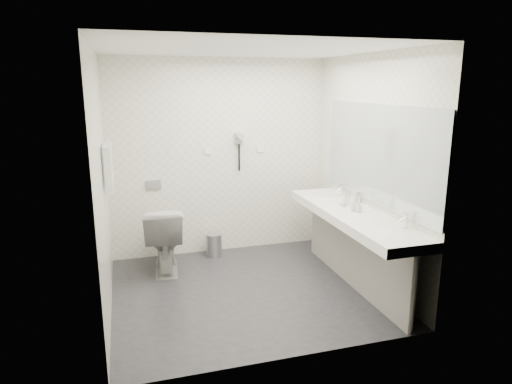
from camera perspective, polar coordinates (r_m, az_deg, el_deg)
name	(u,v)px	position (r m, az deg, el deg)	size (l,w,h in m)	color
floor	(247,290)	(5.02, -1.18, -12.23)	(2.80, 2.80, 0.00)	#27262B
ceiling	(245,49)	(4.54, -1.34, 17.52)	(2.80, 2.80, 0.00)	white
wall_back	(219,158)	(5.87, -4.62, 4.31)	(2.80, 2.80, 0.00)	white
wall_front	(292,210)	(3.42, 4.51, -2.32)	(2.80, 2.80, 0.00)	white
wall_left	(102,186)	(4.47, -18.83, 0.75)	(2.60, 2.60, 0.00)	white
wall_right	(368,170)	(5.16, 13.92, 2.71)	(2.60, 2.60, 0.00)	white
vanity_counter	(353,216)	(4.96, 12.04, -2.96)	(0.55, 2.20, 0.10)	white
vanity_panel	(353,253)	(5.11, 12.06, -7.52)	(0.03, 2.15, 0.75)	gray
vanity_post_near	(413,294)	(4.32, 19.10, -12.00)	(0.06, 0.06, 0.75)	silver
vanity_post_far	(316,225)	(6.00, 7.60, -4.16)	(0.06, 0.06, 0.75)	silver
mirror	(378,155)	(4.95, 15.06, 4.55)	(0.02, 2.20, 1.05)	#B2BCC6
basin_near	(386,231)	(4.42, 16.06, -4.77)	(0.40, 0.31, 0.05)	white
basin_far	(327,198)	(5.51, 8.87, -0.81)	(0.40, 0.31, 0.05)	white
faucet_near	(405,220)	(4.50, 18.24, -3.40)	(0.04, 0.04, 0.15)	silver
faucet_far	(342,190)	(5.58, 10.71, 0.23)	(0.04, 0.04, 0.15)	silver
soap_bottle_a	(359,207)	(4.92, 12.80, -1.84)	(0.05, 0.05, 0.12)	silver
soap_bottle_b	(343,202)	(5.14, 10.90, -1.28)	(0.07, 0.07, 0.09)	silver
soap_bottle_c	(353,205)	(4.95, 12.12, -1.60)	(0.05, 0.05, 0.14)	silver
glass_left	(358,198)	(5.31, 12.67, -0.70)	(0.06, 0.06, 0.12)	silver
glass_right	(348,199)	(5.22, 11.52, -0.88)	(0.06, 0.06, 0.12)	silver
toilet	(164,238)	(5.50, -11.45, -5.71)	(0.45, 0.79, 0.80)	white
flush_plate	(153,185)	(5.80, -12.78, 0.88)	(0.18, 0.02, 0.12)	#B2B5BA
pedal_bin	(214,245)	(5.93, -5.30, -6.69)	(0.20, 0.20, 0.28)	#B2B5BA
bin_lid	(214,234)	(5.88, -5.33, -5.33)	(0.20, 0.20, 0.01)	#B2B5BA
towel_rail	(106,146)	(4.96, -18.31, 5.51)	(0.02, 0.02, 0.62)	silver
towel_near	(109,169)	(4.86, -18.04, 2.74)	(0.07, 0.24, 0.48)	silver
towel_far	(109,165)	(5.13, -17.99, 3.29)	(0.07, 0.24, 0.48)	silver
dryer_cradle	(239,138)	(5.86, -2.19, 6.80)	(0.10, 0.04, 0.14)	#999A9F
dryer_barrel	(240,136)	(5.79, -2.02, 7.02)	(0.08, 0.08, 0.14)	#999A9F
dryer_cord	(239,157)	(5.88, -2.13, 4.36)	(0.02, 0.02, 0.35)	black
switch_plate_a	(208,151)	(5.81, -6.06, 5.19)	(0.09, 0.02, 0.09)	white
switch_plate_b	(261,149)	(5.98, 0.58, 5.49)	(0.09, 0.02, 0.09)	white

